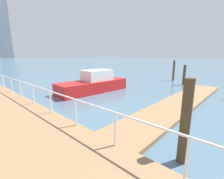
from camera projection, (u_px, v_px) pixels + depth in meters
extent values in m
plane|color=slate|center=(47.00, 88.00, 14.51)|extent=(300.00, 300.00, 0.00)
cube|color=#93704C|center=(179.00, 103.00, 9.81)|extent=(13.93, 2.00, 0.18)
cylinder|color=white|center=(187.00, 160.00, 3.26)|extent=(0.06, 0.06, 1.05)
cylinder|color=white|center=(115.00, 129.00, 4.59)|extent=(0.06, 0.06, 1.05)
cylinder|color=white|center=(76.00, 113.00, 5.92)|extent=(0.06, 0.06, 1.05)
cylinder|color=white|center=(51.00, 102.00, 7.26)|extent=(0.06, 0.06, 1.05)
cylinder|color=white|center=(33.00, 95.00, 8.59)|extent=(0.06, 0.06, 1.05)
cylinder|color=white|center=(21.00, 89.00, 9.92)|extent=(0.06, 0.06, 1.05)
cylinder|color=white|center=(11.00, 85.00, 11.25)|extent=(0.06, 0.06, 1.05)
cylinder|color=white|center=(4.00, 82.00, 12.58)|extent=(0.06, 0.06, 1.05)
cylinder|color=white|center=(75.00, 99.00, 5.81)|extent=(0.06, 28.19, 0.06)
cylinder|color=#473826|center=(185.00, 122.00, 4.32)|extent=(0.28, 0.28, 2.49)
cylinder|color=#473826|center=(184.00, 75.00, 16.04)|extent=(0.26, 0.26, 2.07)
cylinder|color=brown|center=(174.00, 71.00, 18.75)|extent=(0.24, 0.24, 2.42)
cube|color=red|center=(93.00, 86.00, 13.17)|extent=(6.25, 2.53, 0.94)
cube|color=white|center=(97.00, 75.00, 13.28)|extent=(2.50, 1.81, 0.88)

